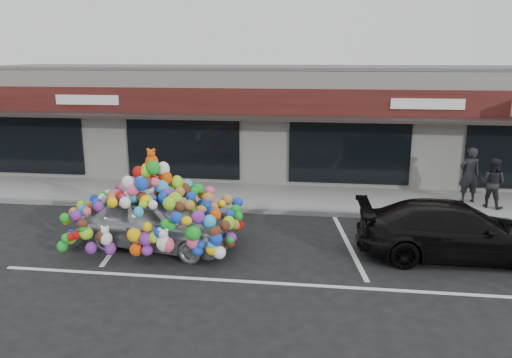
# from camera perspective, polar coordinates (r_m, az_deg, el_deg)

# --- Properties ---
(ground) EXTENTS (90.00, 90.00, 0.00)m
(ground) POSITION_cam_1_polar(r_m,az_deg,el_deg) (13.09, -1.89, -7.20)
(ground) COLOR black
(ground) RESTS_ON ground
(shop_building) EXTENTS (24.00, 7.20, 4.31)m
(shop_building) POSITION_cam_1_polar(r_m,az_deg,el_deg) (20.74, 1.93, 6.85)
(shop_building) COLOR white
(shop_building) RESTS_ON ground
(sidewalk) EXTENTS (26.00, 3.00, 0.15)m
(sidewalk) POSITION_cam_1_polar(r_m,az_deg,el_deg) (16.83, 0.35, -2.09)
(sidewalk) COLOR gray
(sidewalk) RESTS_ON ground
(kerb) EXTENTS (26.00, 0.18, 0.16)m
(kerb) POSITION_cam_1_polar(r_m,az_deg,el_deg) (15.40, -0.36, -3.62)
(kerb) COLOR slate
(kerb) RESTS_ON ground
(parking_stripe_left) EXTENTS (0.73, 4.37, 0.01)m
(parking_stripe_left) POSITION_cam_1_polar(r_m,az_deg,el_deg) (14.13, -14.73, -6.05)
(parking_stripe_left) COLOR silver
(parking_stripe_left) RESTS_ON ground
(parking_stripe_mid) EXTENTS (0.73, 4.37, 0.01)m
(parking_stripe_mid) POSITION_cam_1_polar(r_m,az_deg,el_deg) (13.14, 10.50, -7.34)
(parking_stripe_mid) COLOR silver
(parking_stripe_mid) RESTS_ON ground
(lane_line) EXTENTS (14.00, 0.12, 0.01)m
(lane_line) POSITION_cam_1_polar(r_m,az_deg,el_deg) (10.82, 6.78, -12.00)
(lane_line) COLOR silver
(lane_line) RESTS_ON ground
(toy_car) EXTENTS (2.89, 4.51, 2.46)m
(toy_car) POSITION_cam_1_polar(r_m,az_deg,el_deg) (12.77, -11.36, -4.07)
(toy_car) COLOR gray
(toy_car) RESTS_ON ground
(black_sedan) EXTENTS (2.07, 4.70, 1.34)m
(black_sedan) POSITION_cam_1_polar(r_m,az_deg,el_deg) (12.83, 21.85, -5.51)
(black_sedan) COLOR black
(black_sedan) RESTS_ON ground
(pedestrian_a) EXTENTS (0.69, 0.50, 1.77)m
(pedestrian_a) POSITION_cam_1_polar(r_m,az_deg,el_deg) (17.21, 23.19, 0.43)
(pedestrian_a) COLOR black
(pedestrian_a) RESTS_ON sidewalk
(pedestrian_b) EXTENTS (0.95, 0.91, 1.55)m
(pedestrian_b) POSITION_cam_1_polar(r_m,az_deg,el_deg) (16.92, 25.42, -0.41)
(pedestrian_b) COLOR black
(pedestrian_b) RESTS_ON sidewalk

